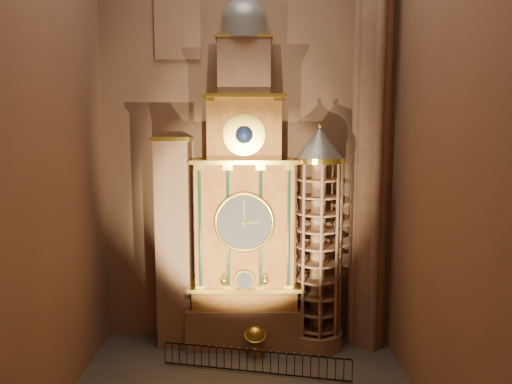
{
  "coord_description": "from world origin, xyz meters",
  "views": [
    {
      "loc": [
        0.4,
        -16.64,
        10.22
      ],
      "look_at": [
        0.53,
        3.0,
        7.82
      ],
      "focal_mm": 32.0,
      "sensor_mm": 36.0,
      "label": 1
    }
  ],
  "objects_px": {
    "astronomical_clock": "(245,211)",
    "stair_turret": "(318,241)",
    "portrait_tower": "(175,242)",
    "celestial_globe": "(255,338)",
    "iron_railing": "(255,362)"
  },
  "relations": [
    {
      "from": "astronomical_clock",
      "to": "stair_turret",
      "type": "distance_m",
      "value": 3.78
    },
    {
      "from": "portrait_tower",
      "to": "stair_turret",
      "type": "xyz_separation_m",
      "value": [
        6.9,
        -0.28,
        0.12
      ]
    },
    {
      "from": "stair_turret",
      "to": "astronomical_clock",
      "type": "bearing_deg",
      "value": 175.7
    },
    {
      "from": "celestial_globe",
      "to": "portrait_tower",
      "type": "bearing_deg",
      "value": 160.49
    },
    {
      "from": "astronomical_clock",
      "to": "stair_turret",
      "type": "height_order",
      "value": "astronomical_clock"
    },
    {
      "from": "astronomical_clock",
      "to": "celestial_globe",
      "type": "bearing_deg",
      "value": -69.94
    },
    {
      "from": "iron_railing",
      "to": "stair_turret",
      "type": "bearing_deg",
      "value": 41.47
    },
    {
      "from": "stair_turret",
      "to": "celestial_globe",
      "type": "height_order",
      "value": "stair_turret"
    },
    {
      "from": "stair_turret",
      "to": "iron_railing",
      "type": "relative_size",
      "value": 1.33
    },
    {
      "from": "portrait_tower",
      "to": "iron_railing",
      "type": "bearing_deg",
      "value": -37.33
    },
    {
      "from": "astronomical_clock",
      "to": "iron_railing",
      "type": "relative_size",
      "value": 2.06
    },
    {
      "from": "astronomical_clock",
      "to": "stair_turret",
      "type": "bearing_deg",
      "value": -4.3
    },
    {
      "from": "iron_railing",
      "to": "celestial_globe",
      "type": "bearing_deg",
      "value": 89.14
    },
    {
      "from": "iron_railing",
      "to": "astronomical_clock",
      "type": "bearing_deg",
      "value": 99.17
    },
    {
      "from": "stair_turret",
      "to": "celestial_globe",
      "type": "distance_m",
      "value": 5.43
    }
  ]
}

